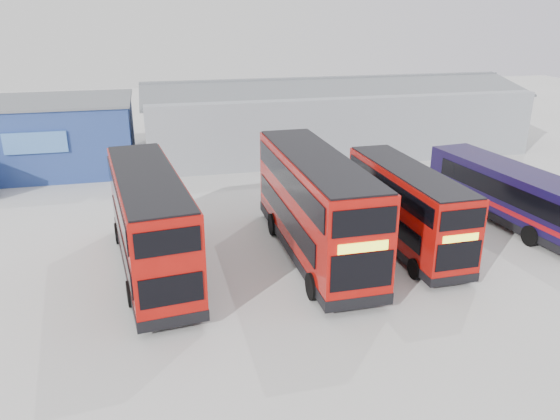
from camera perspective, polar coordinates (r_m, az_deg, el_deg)
The scene contains 7 objects.
ground_plane at distance 26.98m, azimuth 1.79°, elevation -4.42°, with size 120.00×120.00×0.00m, color #ADADA7.
office_block at distance 43.19m, azimuth -23.21°, elevation 7.17°, with size 12.30×8.32×5.12m.
maintenance_shed at distance 46.74m, azimuth 5.07°, elevation 9.70°, with size 30.50×12.00×5.89m.
double_decker_left at distance 24.82m, azimuth -13.39°, elevation -1.46°, with size 3.92×11.26×4.67m.
double_decker_centre at distance 25.79m, azimuth 3.70°, elevation 0.28°, with size 3.16×11.81×4.97m.
double_decker_right at distance 27.57m, azimuth 13.01°, elevation 0.16°, with size 2.66×9.68×4.07m.
single_decker_blue at distance 32.86m, azimuth 22.78°, elevation 1.47°, with size 3.92×11.59×3.08m.
Camera 1 is at (-6.38, -23.59, 11.44)m, focal length 35.00 mm.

